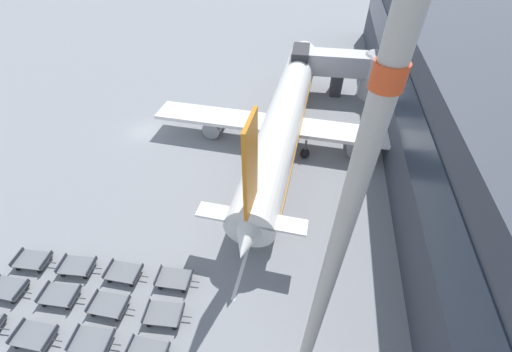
# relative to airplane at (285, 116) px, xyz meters

# --- Properties ---
(ground_plane) EXTENTS (500.00, 500.00, 0.00)m
(ground_plane) POSITION_rel_airplane_xyz_m (-17.97, -1.90, -3.35)
(ground_plane) COLOR gray
(terminal_wing) EXTENTS (19.96, 89.52, 14.39)m
(terminal_wing) POSITION_rel_airplane_xyz_m (21.94, -1.96, 2.97)
(terminal_wing) COLOR #383D47
(terminal_wing) RESTS_ON ground_plane
(jet_bridge) EXTENTS (15.41, 5.44, 6.50)m
(jet_bridge) POSITION_rel_airplane_xyz_m (8.22, 13.73, 0.45)
(jet_bridge) COLOR silver
(jet_bridge) RESTS_ON ground_plane
(airplane) EXTENTS (31.83, 41.46, 13.31)m
(airplane) POSITION_rel_airplane_xyz_m (0.00, 0.00, 0.00)
(airplane) COLOR white
(airplane) RESTS_ON ground_plane
(baggage_dolly_row_near_col_b) EXTENTS (3.43, 1.87, 0.92)m
(baggage_dolly_row_near_col_b) POSITION_rel_airplane_xyz_m (-13.80, -27.32, -2.87)
(baggage_dolly_row_near_col_b) COLOR slate
(baggage_dolly_row_near_col_b) RESTS_ON ground_plane
(baggage_dolly_row_near_col_c) EXTENTS (3.47, 1.97, 0.92)m
(baggage_dolly_row_near_col_c) POSITION_rel_airplane_xyz_m (-9.67, -26.84, -2.87)
(baggage_dolly_row_near_col_c) COLOR slate
(baggage_dolly_row_near_col_c) RESTS_ON ground_plane
(baggage_dolly_row_mid_a_col_a) EXTENTS (3.43, 1.85, 0.92)m
(baggage_dolly_row_mid_a_col_a) POSITION_rel_airplane_xyz_m (-18.34, -24.66, -2.87)
(baggage_dolly_row_mid_a_col_a) COLOR slate
(baggage_dolly_row_mid_a_col_a) RESTS_ON ground_plane
(baggage_dolly_row_mid_a_col_b) EXTENTS (3.47, 1.96, 0.92)m
(baggage_dolly_row_mid_a_col_b) POSITION_rel_airplane_xyz_m (-13.98, -24.34, -2.87)
(baggage_dolly_row_mid_a_col_b) COLOR slate
(baggage_dolly_row_mid_a_col_b) RESTS_ON ground_plane
(baggage_dolly_row_mid_a_col_c) EXTENTS (3.43, 1.87, 0.92)m
(baggage_dolly_row_mid_a_col_c) POSITION_rel_airplane_xyz_m (-9.87, -24.32, -2.87)
(baggage_dolly_row_mid_a_col_c) COLOR slate
(baggage_dolly_row_mid_a_col_c) RESTS_ON ground_plane
(baggage_dolly_row_mid_a_col_d) EXTENTS (3.49, 2.01, 0.92)m
(baggage_dolly_row_mid_a_col_d) POSITION_rel_airplane_xyz_m (-5.57, -24.14, -2.87)
(baggage_dolly_row_mid_a_col_d) COLOR slate
(baggage_dolly_row_mid_a_col_d) RESTS_ON ground_plane
(baggage_dolly_row_mid_b_col_a) EXTENTS (3.48, 1.97, 0.92)m
(baggage_dolly_row_mid_b_col_a) POSITION_rel_airplane_xyz_m (-18.22, -22.06, -2.87)
(baggage_dolly_row_mid_b_col_a) COLOR slate
(baggage_dolly_row_mid_b_col_a) RESTS_ON ground_plane
(baggage_dolly_row_mid_b_col_b) EXTENTS (3.49, 2.01, 0.92)m
(baggage_dolly_row_mid_b_col_b) POSITION_rel_airplane_xyz_m (-14.20, -21.83, -2.87)
(baggage_dolly_row_mid_b_col_b) COLOR slate
(baggage_dolly_row_mid_b_col_b) RESTS_ON ground_plane
(baggage_dolly_row_mid_b_col_c) EXTENTS (3.43, 1.87, 0.92)m
(baggage_dolly_row_mid_b_col_c) POSITION_rel_airplane_xyz_m (-10.14, -21.62, -2.87)
(baggage_dolly_row_mid_b_col_c) COLOR slate
(baggage_dolly_row_mid_b_col_c) RESTS_ON ground_plane
(baggage_dolly_row_mid_b_col_d) EXTENTS (3.46, 1.94, 0.92)m
(baggage_dolly_row_mid_b_col_d) POSITION_rel_airplane_xyz_m (-5.92, -21.32, -2.87)
(baggage_dolly_row_mid_b_col_d) COLOR slate
(baggage_dolly_row_mid_b_col_d) RESTS_ON ground_plane
(apron_light_mast) EXTENTS (2.00, 0.76, 26.00)m
(apron_light_mast) POSITION_rel_airplane_xyz_m (4.52, -25.91, 10.82)
(apron_light_mast) COLOR #ADA89E
(apron_light_mast) RESTS_ON ground_plane
(stand_guidance_stripe) EXTENTS (1.12, 26.64, 0.01)m
(stand_guidance_stripe) POSITION_rel_airplane_xyz_m (-0.59, -8.61, -3.35)
(stand_guidance_stripe) COLOR white
(stand_guidance_stripe) RESTS_ON ground_plane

